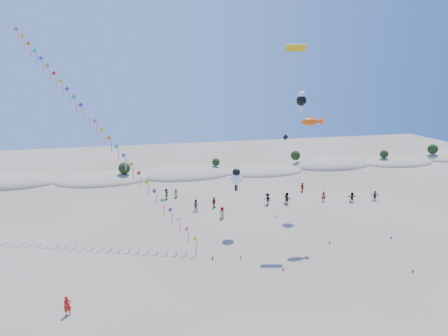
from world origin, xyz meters
TOP-DOWN VIEW (x-y plane):
  - ground at (0.00, 0.00)m, footprint 160.00×160.00m
  - dune_ridge at (1.06, 45.14)m, footprint 145.30×11.49m
  - kite_train at (-13.65, 20.33)m, footprint 22.71×20.52m
  - fish_kite at (10.69, 12.97)m, footprint 7.23×7.92m
  - cartoon_kite_low at (2.47, 16.04)m, footprint 2.08×7.78m
  - cartoon_kite_high at (13.63, 22.55)m, footprint 2.06×13.08m
  - parafoil_kite at (9.49, 15.05)m, footprint 9.55×13.69m
  - dark_kite at (14.67, 19.76)m, footprint 9.12×14.46m
  - flyer_foreground at (-15.71, 2.80)m, footprint 0.75×0.63m
  - beachgoers at (9.45, 25.51)m, footprint 33.67×11.47m

SIDE VIEW (x-z plane):
  - ground at x=0.00m, z-range 0.00..0.00m
  - dune_ridge at x=1.06m, z-range -2.67..2.90m
  - beachgoers at x=9.45m, z-range -0.06..1.80m
  - flyer_foreground at x=-15.71m, z-range 0.00..1.74m
  - cartoon_kite_low at x=2.47m, z-range 3.04..11.50m
  - dark_kite at x=14.67m, z-range 1.90..13.05m
  - kite_train at x=-13.65m, z-range 0.44..26.52m
  - fish_kite at x=10.69m, z-range 6.91..21.74m
  - cartoon_kite_high at x=13.63m, z-range 7.49..24.91m
  - parafoil_kite at x=9.49m, z-range 10.66..33.78m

